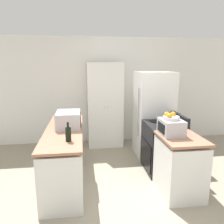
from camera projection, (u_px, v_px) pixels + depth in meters
ground_plane at (129, 218)px, 2.82m from camera, size 14.00×14.00×0.00m
wall_back at (105, 91)px, 5.48m from camera, size 7.00×0.06×2.60m
counter_left at (65, 156)px, 3.69m from camera, size 0.60×2.03×0.90m
counter_right at (179, 166)px, 3.30m from camera, size 0.60×0.75×0.90m
pantry_cabinet at (105, 105)px, 5.22m from camera, size 0.82×0.57×1.99m
stove at (163, 147)px, 4.02m from camera, size 0.66×0.71×1.06m
refrigerator at (153, 114)px, 4.67m from camera, size 0.76×0.72×1.80m
microwave at (69, 119)px, 3.69m from camera, size 0.40×0.53×0.27m
wine_bottle at (68, 134)px, 3.01m from camera, size 0.08×0.08×0.27m
toaster_oven at (171, 127)px, 3.28m from camera, size 0.32×0.40×0.24m
fruit_bowl at (171, 117)px, 3.25m from camera, size 0.24×0.24×0.11m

